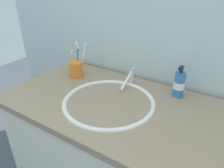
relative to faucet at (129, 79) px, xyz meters
name	(u,v)px	position (x,y,z in m)	size (l,w,h in m)	color
tiled_wall_back	(147,18)	(0.01, 0.16, 0.32)	(2.32, 0.04, 2.40)	silver
vanity_counter	(112,159)	(0.01, -0.20, -0.46)	(1.12, 0.64, 0.84)	silver
sink_basin	(109,110)	(0.00, -0.22, -0.09)	(0.47, 0.47, 0.13)	white
faucet	(129,79)	(0.00, 0.00, 0.00)	(0.02, 0.17, 0.10)	silver
toothbrush_cup	(76,69)	(-0.34, -0.07, 0.01)	(0.08, 0.08, 0.10)	orange
toothbrush_white	(83,57)	(-0.32, -0.02, 0.07)	(0.03, 0.06, 0.20)	white
toothbrush_yellow	(73,62)	(-0.32, -0.11, 0.07)	(0.02, 0.03, 0.19)	yellow
toothbrush_blue	(78,58)	(-0.35, -0.04, 0.07)	(0.01, 0.03, 0.19)	blue
toothbrush_green	(77,56)	(-0.36, -0.03, 0.08)	(0.05, 0.06, 0.21)	green
soap_dispenser	(179,84)	(0.28, 0.03, 0.03)	(0.06, 0.06, 0.17)	#3372BF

